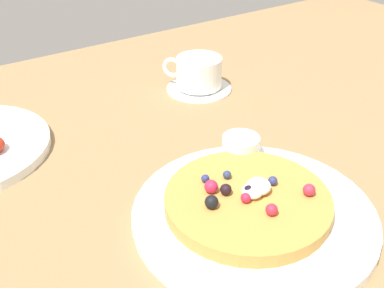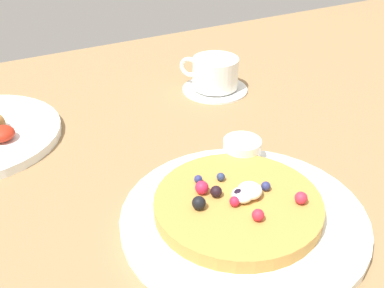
{
  "view_description": "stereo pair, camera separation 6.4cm",
  "coord_description": "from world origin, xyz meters",
  "px_view_note": "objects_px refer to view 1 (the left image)",
  "views": [
    {
      "loc": [
        -0.24,
        -0.43,
        0.38
      ],
      "look_at": [
        0.08,
        0.02,
        0.04
      ],
      "focal_mm": 44.25,
      "sensor_mm": 36.0,
      "label": 1
    },
    {
      "loc": [
        -0.18,
        -0.47,
        0.38
      ],
      "look_at": [
        0.08,
        0.02,
        0.04
      ],
      "focal_mm": 44.25,
      "sensor_mm": 36.0,
      "label": 2
    }
  ],
  "objects_px": {
    "pancake_plate": "(254,214)",
    "syrup_ramekin": "(241,146)",
    "coffee_cup": "(198,71)",
    "coffee_saucer": "(199,88)"
  },
  "relations": [
    {
      "from": "syrup_ramekin",
      "to": "coffee_saucer",
      "type": "bearing_deg",
      "value": 67.97
    },
    {
      "from": "coffee_cup",
      "to": "coffee_saucer",
      "type": "bearing_deg",
      "value": -50.87
    },
    {
      "from": "pancake_plate",
      "to": "coffee_cup",
      "type": "distance_m",
      "value": 0.38
    },
    {
      "from": "pancake_plate",
      "to": "coffee_saucer",
      "type": "relative_size",
      "value": 2.43
    },
    {
      "from": "syrup_ramekin",
      "to": "coffee_saucer",
      "type": "height_order",
      "value": "syrup_ramekin"
    },
    {
      "from": "pancake_plate",
      "to": "coffee_cup",
      "type": "height_order",
      "value": "coffee_cup"
    },
    {
      "from": "coffee_cup",
      "to": "pancake_plate",
      "type": "bearing_deg",
      "value": -114.95
    },
    {
      "from": "coffee_saucer",
      "to": "coffee_cup",
      "type": "distance_m",
      "value": 0.03
    },
    {
      "from": "coffee_saucer",
      "to": "coffee_cup",
      "type": "bearing_deg",
      "value": 129.13
    },
    {
      "from": "pancake_plate",
      "to": "syrup_ramekin",
      "type": "height_order",
      "value": "syrup_ramekin"
    }
  ]
}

